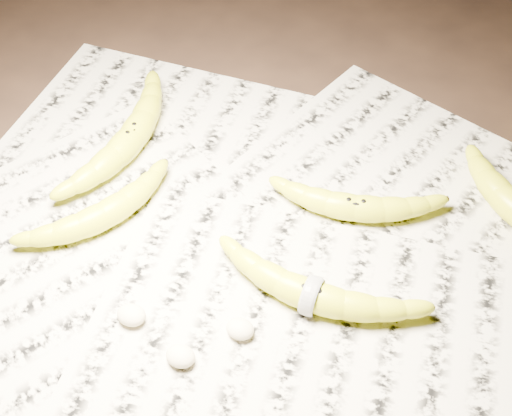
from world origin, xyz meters
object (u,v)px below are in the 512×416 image
at_px(banana_left_b, 104,213).
at_px(banana_center, 355,206).
at_px(banana_left_a, 131,136).
at_px(banana_taped, 312,294).

bearing_deg(banana_left_b, banana_center, -35.31).
distance_m(banana_left_a, banana_center, 0.31).
xyz_separation_m(banana_left_a, banana_taped, (0.31, -0.14, -0.00)).
height_order(banana_center, banana_taped, banana_taped).
distance_m(banana_left_b, banana_taped, 0.27).
relative_size(banana_left_b, banana_center, 0.97).
bearing_deg(banana_taped, banana_left_b, 177.08).
bearing_deg(banana_taped, banana_center, 88.10).
height_order(banana_left_a, banana_taped, banana_left_a).
height_order(banana_left_b, banana_taped, banana_taped).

